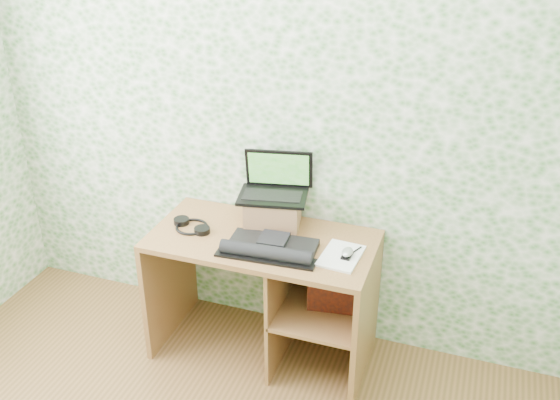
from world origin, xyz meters
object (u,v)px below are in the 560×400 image
at_px(riser, 273,212).
at_px(keyboard, 270,248).
at_px(laptop, 275,185).
at_px(desk, 278,280).
at_px(notepad, 341,256).

xyz_separation_m(riser, keyboard, (0.08, -0.26, -0.06)).
relative_size(riser, laptop, 0.71).
relative_size(desk, riser, 4.17).
bearing_deg(riser, desk, -59.23).
height_order(desk, laptop, laptop).
bearing_deg(desk, laptop, 113.98).
bearing_deg(notepad, keyboard, -164.42).
xyz_separation_m(laptop, keyboard, (0.08, -0.30, -0.21)).
xyz_separation_m(riser, notepad, (0.43, -0.19, -0.08)).
distance_m(keyboard, notepad, 0.36).
xyz_separation_m(riser, laptop, (0.00, 0.04, 0.14)).
xyz_separation_m(desk, keyboard, (0.01, -0.14, 0.29)).
bearing_deg(laptop, riser, -101.30).
height_order(laptop, notepad, laptop).
bearing_deg(keyboard, notepad, 7.95).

